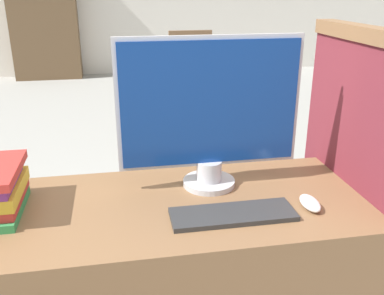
{
  "coord_description": "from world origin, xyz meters",
  "views": [
    {
      "loc": [
        -0.13,
        -0.94,
        1.4
      ],
      "look_at": [
        0.09,
        0.26,
        0.93
      ],
      "focal_mm": 40.0,
      "sensor_mm": 36.0,
      "label": 1
    }
  ],
  "objects": [
    {
      "name": "desk",
      "position": [
        0.0,
        0.29,
        0.36
      ],
      "size": [
        1.33,
        0.58,
        0.72
      ],
      "color": "brown",
      "rests_on": "ground_plane"
    },
    {
      "name": "carrel_divider",
      "position": [
        0.69,
        0.34,
        0.64
      ],
      "size": [
        0.07,
        0.68,
        1.27
      ],
      "color": "maroon",
      "rests_on": "ground_plane"
    },
    {
      "name": "monitor",
      "position": [
        0.17,
        0.4,
        0.99
      ],
      "size": [
        0.62,
        0.18,
        0.52
      ],
      "color": "#B7B7BC",
      "rests_on": "desk"
    },
    {
      "name": "keyboard",
      "position": [
        0.2,
        0.17,
        0.73
      ],
      "size": [
        0.39,
        0.13,
        0.02
      ],
      "color": "#2D2D2D",
      "rests_on": "desk"
    },
    {
      "name": "mouse",
      "position": [
        0.46,
        0.18,
        0.74
      ],
      "size": [
        0.05,
        0.11,
        0.03
      ],
      "color": "white",
      "rests_on": "desk"
    },
    {
      "name": "far_chair",
      "position": [
        0.64,
        3.29,
        0.52
      ],
      "size": [
        0.44,
        0.44,
        0.96
      ],
      "rotation": [
        0.0,
        0.0,
        -0.72
      ],
      "color": "brown",
      "rests_on": "ground_plane"
    },
    {
      "name": "bookshelf_far",
      "position": [
        -1.13,
        6.03,
        0.94
      ],
      "size": [
        0.98,
        0.32,
        1.88
      ],
      "color": "brown",
      "rests_on": "ground_plane"
    }
  ]
}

